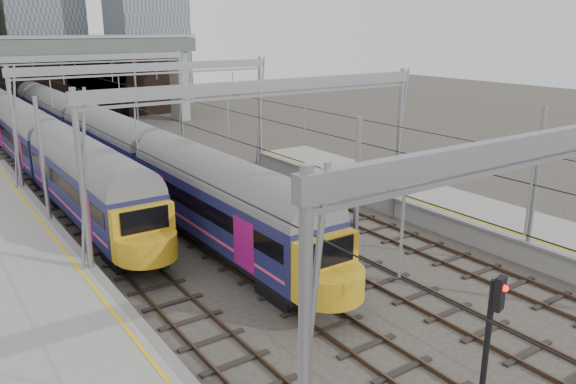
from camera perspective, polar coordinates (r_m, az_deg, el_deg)
ground at (r=20.99m, az=10.27°, el=-12.46°), size 160.00×160.00×0.00m
platform_left at (r=18.28m, az=-20.50°, el=-16.02°), size 4.32×55.00×1.12m
tracks at (r=32.40m, az=-8.59°, el=-1.78°), size 14.40×80.00×0.22m
overhead_line at (r=36.93m, az=-13.55°, el=10.59°), size 16.80×80.00×8.00m
retaining_wall at (r=66.63m, az=-22.03°, el=10.36°), size 28.00×2.75×9.00m
overbridge at (r=60.35m, az=-22.33°, el=12.62°), size 28.00×3.00×9.25m
train_main at (r=46.82m, az=-20.23°, el=6.06°), size 2.68×62.01×4.65m
train_second at (r=52.76m, az=-26.39°, el=6.43°), size 2.69×62.13×4.66m
signal_near_left at (r=14.63m, az=19.83°, el=-13.89°), size 0.36×0.46×4.56m
signal_near_centre at (r=21.45m, az=1.54°, el=-2.82°), size 0.36×0.46×4.70m
equip_cover_a at (r=26.54m, az=1.85°, el=-5.69°), size 0.96×0.71×0.11m
equip_cover_b at (r=26.94m, az=-7.75°, el=-5.51°), size 0.97×0.82×0.10m
equip_cover_c at (r=28.61m, az=5.74°, el=-4.11°), size 0.82×0.61×0.09m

